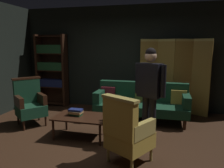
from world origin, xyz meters
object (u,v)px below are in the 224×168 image
book_green_cloth (76,114)px  coffee_table (81,118)px  folding_screen (174,76)px  velvet_couch (142,101)px  bookshelf (52,68)px  book_navy_cloth (76,110)px  armchair_gilt_accent (127,132)px  book_tan_leather (76,112)px  armchair_wing_left (30,103)px  standing_figure (150,87)px

book_green_cloth → coffee_table: bearing=-6.4°
folding_screen → velvet_couch: (-0.72, -0.73, -0.53)m
bookshelf → book_navy_cloth: bearing=-51.5°
book_green_cloth → folding_screen: bearing=47.4°
armchair_gilt_accent → book_tan_leather: size_ratio=4.22×
coffee_table → book_green_cloth: bearing=173.6°
folding_screen → book_navy_cloth: folding_screen is taller
velvet_couch → armchair_wing_left: size_ratio=2.04×
coffee_table → armchair_wing_left: (-1.37, 0.38, 0.12)m
folding_screen → book_green_cloth: (-1.83, -1.99, -0.54)m
armchair_gilt_accent → book_tan_leather: 1.34m
velvet_couch → book_tan_leather: size_ratio=8.61×
folding_screen → armchair_gilt_accent: bearing=-104.6°
book_tan_leather → book_navy_cloth: size_ratio=0.97×
book_tan_leather → book_green_cloth: bearing=0.0°
standing_figure → folding_screen: bearing=77.1°
book_green_cloth → standing_figure: bearing=0.8°
folding_screen → armchair_gilt_accent: size_ratio=1.83×
velvet_couch → standing_figure: bearing=-77.8°
folding_screen → book_navy_cloth: size_ratio=7.51×
standing_figure → book_green_cloth: 1.50m
armchair_gilt_accent → armchair_wing_left: (-2.37, 1.09, 0.00)m
book_tan_leather → standing_figure: bearing=0.8°
velvet_couch → armchair_gilt_accent: 1.99m
folding_screen → standing_figure: folding_screen is taller
folding_screen → armchair_gilt_accent: 2.85m
book_green_cloth → book_tan_leather: bearing=0.0°
book_green_cloth → book_navy_cloth: book_navy_cloth is taller
book_tan_leather → book_navy_cloth: book_navy_cloth is taller
coffee_table → book_green_cloth: size_ratio=4.57×
armchair_gilt_accent → book_navy_cloth: bearing=147.1°
armchair_gilt_accent → armchair_wing_left: bearing=155.3°
standing_figure → book_tan_leather: standing_figure is taller
bookshelf → book_green_cloth: (1.59, -2.00, -0.65)m
bookshelf → book_navy_cloth: (1.59, -2.00, -0.56)m
armchair_gilt_accent → coffee_table: bearing=144.6°
standing_figure → book_navy_cloth: size_ratio=6.73×
armchair_gilt_accent → book_green_cloth: armchair_gilt_accent is taller
armchair_gilt_accent → standing_figure: standing_figure is taller
armchair_gilt_accent → standing_figure: size_ratio=0.61×
coffee_table → book_navy_cloth: 0.19m
book_navy_cloth → armchair_gilt_accent: bearing=-32.9°
folding_screen → bookshelf: 3.42m
coffee_table → book_green_cloth: 0.14m
bookshelf → coffee_table: 2.73m
armchair_gilt_accent → bookshelf: bearing=134.9°
armchair_wing_left → bookshelf: bearing=101.8°
standing_figure → book_green_cloth: standing_figure is taller
folding_screen → standing_figure: size_ratio=1.12×
book_green_cloth → book_tan_leather: 0.04m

